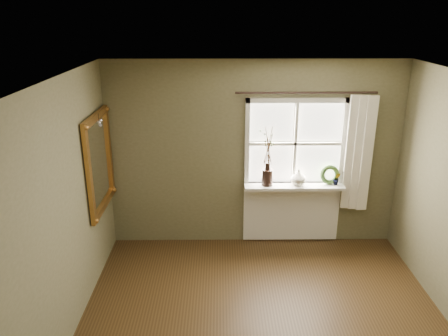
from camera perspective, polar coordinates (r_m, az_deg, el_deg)
ceiling at (r=3.50m, az=7.25°, el=10.23°), size 4.50×4.50×0.00m
wall_back at (r=6.04m, az=3.91°, el=1.75°), size 4.00×0.10×2.60m
wall_left at (r=4.21m, az=-22.79°, el=-8.29°), size 0.10×4.50×2.60m
window_frame at (r=5.99m, az=9.26°, el=3.17°), size 1.36×0.06×1.24m
window_sill at (r=6.08m, az=9.12°, el=-2.36°), size 1.36×0.26×0.04m
window_apron at (r=6.36m, az=8.75°, el=-5.66°), size 1.36×0.04×0.88m
dark_jug at (r=5.98m, az=5.67°, el=-1.22°), size 0.18×0.18×0.23m
cream_vase at (r=6.04m, az=9.69°, el=-1.21°), size 0.26×0.26×0.22m
wreath at (r=6.17m, az=13.61°, el=-1.10°), size 0.29×0.16×0.28m
potted_plant_left at (r=5.99m, az=5.47°, el=-1.47°), size 0.10×0.08×0.17m
potted_plant_right at (r=6.16m, az=14.50°, el=-1.36°), size 0.11×0.09×0.18m
curtain at (r=6.13m, az=17.11°, el=1.80°), size 0.36×0.12×1.59m
curtain_rod at (r=5.79m, az=10.73°, el=9.64°), size 1.84×0.03×0.03m
gilt_mirror at (r=5.62m, az=-15.96°, el=0.75°), size 0.10×1.03×1.23m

